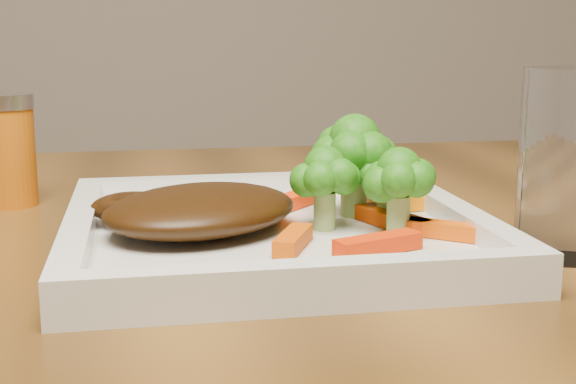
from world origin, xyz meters
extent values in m
cube|color=silver|center=(0.33, -0.05, 0.76)|extent=(0.27, 0.27, 0.01)
ellipsoid|color=#321B07|center=(0.28, -0.05, 0.78)|extent=(0.17, 0.16, 0.03)
cube|color=red|center=(0.38, -0.12, 0.77)|extent=(0.06, 0.03, 0.01)
cube|color=#D54B03|center=(0.43, -0.09, 0.77)|extent=(0.05, 0.04, 0.01)
cube|color=#C74803|center=(0.33, -0.10, 0.77)|extent=(0.03, 0.05, 0.01)
cube|color=orange|center=(0.43, -0.01, 0.77)|extent=(0.05, 0.01, 0.01)
cube|color=#FF3604|center=(0.35, 0.01, 0.77)|extent=(0.05, 0.05, 0.01)
cube|color=#CA3B03|center=(0.41, -0.06, 0.77)|extent=(0.04, 0.07, 0.01)
cylinder|color=#A64F09|center=(0.14, 0.12, 0.80)|extent=(0.06, 0.06, 0.09)
cylinder|color=silver|center=(0.51, -0.10, 0.81)|extent=(0.07, 0.07, 0.12)
camera|label=1|loc=(0.25, -0.56, 0.89)|focal=50.00mm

